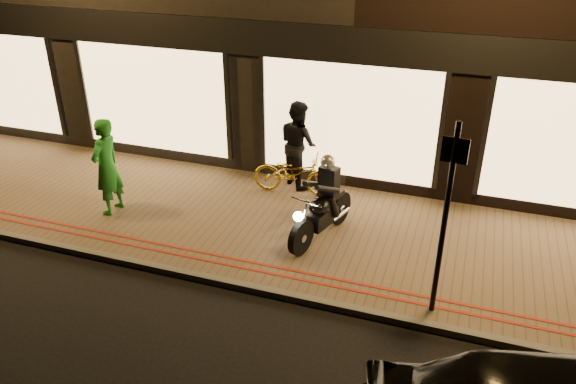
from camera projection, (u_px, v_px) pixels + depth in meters
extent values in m
plane|color=black|center=(284.00, 300.00, 8.82)|extent=(90.00, 90.00, 0.00)
cube|color=brown|center=(320.00, 234.00, 10.48)|extent=(50.00, 4.00, 0.12)
cube|color=#59544C|center=(285.00, 296.00, 8.84)|extent=(50.00, 0.14, 0.12)
cube|color=maroon|center=(293.00, 278.00, 9.15)|extent=(50.00, 0.06, 0.01)
cube|color=maroon|center=(297.00, 271.00, 9.31)|extent=(50.00, 0.06, 0.01)
cube|color=black|center=(352.00, 45.00, 10.70)|extent=(48.00, 0.12, 0.70)
cube|color=#FCCA7E|center=(154.00, 99.00, 12.69)|extent=(3.60, 0.06, 2.38)
cube|color=#FCCA7E|center=(348.00, 122.00, 11.40)|extent=(3.60, 0.06, 2.38)
cylinder|color=black|center=(301.00, 238.00, 9.65)|extent=(0.30, 0.65, 0.64)
cylinder|color=black|center=(340.00, 208.00, 10.60)|extent=(0.30, 0.65, 0.64)
cylinder|color=silver|center=(301.00, 238.00, 9.65)|extent=(0.17, 0.17, 0.14)
cylinder|color=silver|center=(340.00, 208.00, 10.60)|extent=(0.17, 0.17, 0.14)
cube|color=black|center=(323.00, 217.00, 10.12)|extent=(0.45, 0.74, 0.30)
ellipsoid|color=black|center=(319.00, 205.00, 9.89)|extent=(0.45, 0.58, 0.29)
cube|color=black|center=(332.00, 196.00, 10.20)|extent=(0.37, 0.59, 0.09)
cylinder|color=silver|center=(306.00, 202.00, 9.47)|extent=(0.58, 0.20, 0.03)
cylinder|color=silver|center=(303.00, 221.00, 9.55)|extent=(0.14, 0.33, 0.71)
sphere|color=white|center=(298.00, 216.00, 9.38)|extent=(0.21, 0.21, 0.17)
cylinder|color=silver|center=(341.00, 215.00, 10.44)|extent=(0.22, 0.55, 0.07)
cube|color=black|center=(329.00, 181.00, 9.95)|extent=(0.39, 0.31, 0.55)
sphere|color=#B7B9BF|center=(328.00, 161.00, 9.72)|extent=(0.32, 0.32, 0.26)
cylinder|color=black|center=(312.00, 184.00, 9.79)|extent=(0.18, 0.61, 0.34)
cylinder|color=black|center=(327.00, 189.00, 9.62)|extent=(0.33, 0.58, 0.34)
cylinder|color=black|center=(320.00, 202.00, 10.20)|extent=(0.13, 0.27, 0.46)
cylinder|color=black|center=(334.00, 207.00, 10.05)|extent=(0.25, 0.29, 0.46)
cylinder|color=black|center=(444.00, 223.00, 7.76)|extent=(0.09, 0.09, 3.00)
cube|color=black|center=(455.00, 150.00, 7.25)|extent=(0.35, 0.07, 0.35)
imported|color=gold|center=(294.00, 173.00, 11.63)|extent=(1.77, 0.74, 0.91)
imported|color=#227F27|center=(107.00, 167.00, 10.71)|extent=(0.49, 0.72, 1.93)
imported|color=black|center=(298.00, 144.00, 11.82)|extent=(1.14, 1.12, 1.86)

